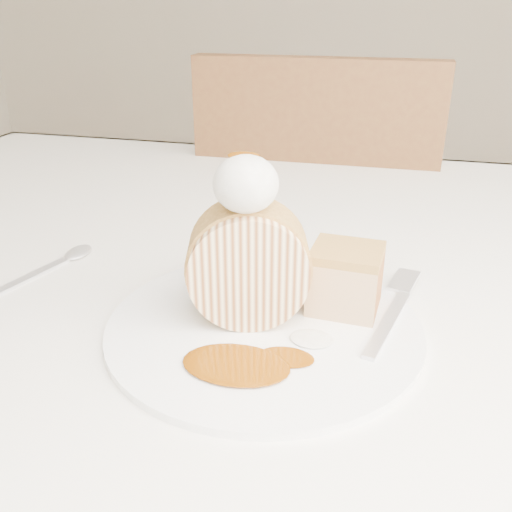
# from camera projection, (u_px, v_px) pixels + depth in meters

# --- Properties ---
(table) EXTENTS (1.40, 0.90, 0.75)m
(table) POSITION_uv_depth(u_px,v_px,m) (287.00, 311.00, 0.72)
(table) COLOR white
(table) RESTS_ON ground
(chair_far) EXTENTS (0.44, 0.44, 0.93)m
(chair_far) POSITION_uv_depth(u_px,v_px,m) (317.00, 247.00, 1.22)
(chair_far) COLOR brown
(chair_far) RESTS_ON ground
(plate) EXTENTS (0.30, 0.30, 0.01)m
(plate) POSITION_uv_depth(u_px,v_px,m) (264.00, 326.00, 0.52)
(plate) COLOR white
(plate) RESTS_ON table
(roulade_slice) EXTENTS (0.12, 0.08, 0.11)m
(roulade_slice) POSITION_uv_depth(u_px,v_px,m) (248.00, 265.00, 0.50)
(roulade_slice) COLOR #F9E4AD
(roulade_slice) RESTS_ON plate
(cake_chunk) EXTENTS (0.07, 0.06, 0.05)m
(cake_chunk) POSITION_uv_depth(u_px,v_px,m) (345.00, 283.00, 0.53)
(cake_chunk) COLOR #B98D46
(cake_chunk) RESTS_ON plate
(whipped_cream) EXTENTS (0.05, 0.05, 0.05)m
(whipped_cream) POSITION_uv_depth(u_px,v_px,m) (246.00, 184.00, 0.46)
(whipped_cream) COLOR white
(whipped_cream) RESTS_ON roulade_slice
(caramel_drizzle) EXTENTS (0.03, 0.02, 0.01)m
(caramel_drizzle) POSITION_uv_depth(u_px,v_px,m) (244.00, 148.00, 0.46)
(caramel_drizzle) COLOR #6E3504
(caramel_drizzle) RESTS_ON whipped_cream
(caramel_pool) EXTENTS (0.09, 0.06, 0.00)m
(caramel_pool) POSITION_uv_depth(u_px,v_px,m) (236.00, 364.00, 0.45)
(caramel_pool) COLOR #6E3504
(caramel_pool) RESTS_ON plate
(fork) EXTENTS (0.06, 0.17, 0.00)m
(fork) POSITION_uv_depth(u_px,v_px,m) (388.00, 323.00, 0.51)
(fork) COLOR silver
(fork) RESTS_ON plate
(spoon) EXTENTS (0.07, 0.15, 0.00)m
(spoon) POSITION_uv_depth(u_px,v_px,m) (21.00, 281.00, 0.60)
(spoon) COLOR silver
(spoon) RESTS_ON table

